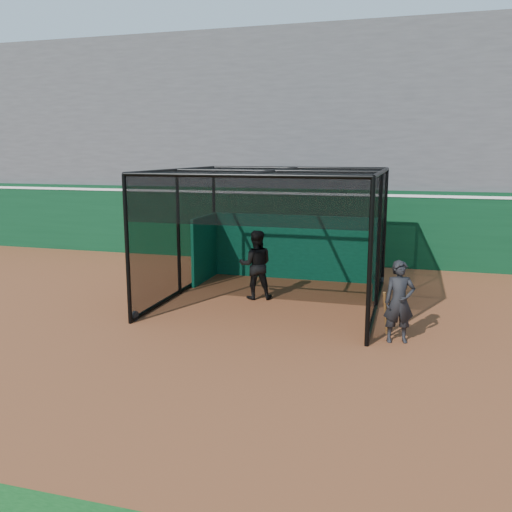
# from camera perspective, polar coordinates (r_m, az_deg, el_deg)

# --- Properties ---
(ground) EXTENTS (120.00, 120.00, 0.00)m
(ground) POSITION_cam_1_polar(r_m,az_deg,el_deg) (11.01, -7.06, -8.85)
(ground) COLOR brown
(ground) RESTS_ON ground
(outfield_wall) EXTENTS (50.00, 0.50, 2.50)m
(outfield_wall) POSITION_cam_1_polar(r_m,az_deg,el_deg) (18.64, 3.14, 3.40)
(outfield_wall) COLOR #09331A
(outfield_wall) RESTS_ON ground
(grandstand) EXTENTS (50.00, 7.85, 8.95)m
(grandstand) POSITION_cam_1_polar(r_m,az_deg,el_deg) (22.19, 5.48, 12.81)
(grandstand) COLOR #4C4C4F
(grandstand) RESTS_ON ground
(batting_cage) EXTENTS (5.21, 5.42, 3.25)m
(batting_cage) POSITION_cam_1_polar(r_m,az_deg,el_deg) (13.45, 1.85, 1.97)
(batting_cage) COLOR black
(batting_cage) RESTS_ON ground
(batter) EXTENTS (1.02, 0.89, 1.77)m
(batter) POSITION_cam_1_polar(r_m,az_deg,el_deg) (13.79, -0.02, -0.93)
(batter) COLOR black
(batter) RESTS_ON ground
(on_deck_player) EXTENTS (0.68, 0.53, 1.64)m
(on_deck_player) POSITION_cam_1_polar(r_m,az_deg,el_deg) (11.00, 14.83, -4.70)
(on_deck_player) COLOR black
(on_deck_player) RESTS_ON ground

